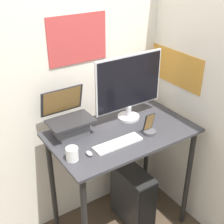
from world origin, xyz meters
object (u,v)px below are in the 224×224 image
object	(u,v)px
cell_phone	(149,129)
computer_tower	(133,196)
laptop	(70,123)
mouse	(89,153)
monitor	(129,87)
keyboard	(118,143)

from	to	relation	value
cell_phone	computer_tower	distance (m)	0.73
laptop	mouse	xyz separation A→B (m)	(-0.02, -0.29, -0.08)
monitor	mouse	distance (m)	0.60
keyboard	computer_tower	world-z (taller)	keyboard
laptop	monitor	xyz separation A→B (m)	(0.47, -0.04, 0.17)
monitor	mouse	size ratio (longest dim) A/B	9.70
laptop	monitor	distance (m)	0.50
cell_phone	computer_tower	world-z (taller)	cell_phone
monitor	cell_phone	size ratio (longest dim) A/B	3.67
monitor	keyboard	world-z (taller)	monitor
laptop	mouse	bearing A→B (deg)	-93.13
laptop	computer_tower	world-z (taller)	laptop
mouse	computer_tower	world-z (taller)	mouse
laptop	monitor	world-z (taller)	monitor
laptop	computer_tower	distance (m)	0.91
keyboard	computer_tower	xyz separation A→B (m)	(0.24, 0.13, -0.69)
laptop	mouse	world-z (taller)	laptop
laptop	computer_tower	bearing A→B (deg)	-20.19
computer_tower	keyboard	bearing A→B (deg)	-152.62
keyboard	mouse	size ratio (longest dim) A/B	5.91
laptop	monitor	bearing A→B (deg)	-4.60
monitor	cell_phone	bearing A→B (deg)	-91.83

